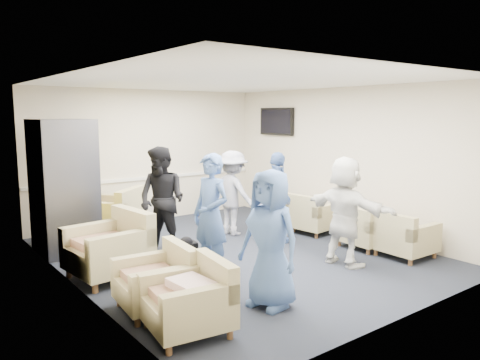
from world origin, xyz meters
TOP-DOWN VIEW (x-y plane):
  - floor at (0.00, 0.00)m, footprint 6.00×6.00m
  - ceiling at (0.00, 0.00)m, footprint 6.00×6.00m
  - back_wall at (0.00, 3.00)m, footprint 5.00×0.02m
  - front_wall at (0.00, -3.00)m, footprint 5.00×0.02m
  - left_wall at (-2.50, 0.00)m, footprint 0.02×6.00m
  - right_wall at (2.50, 0.00)m, footprint 0.02×6.00m
  - chair_rail at (0.00, 2.98)m, footprint 4.98×0.04m
  - tv at (2.44, 1.80)m, footprint 0.10×1.00m
  - armchair_left_near at (-1.97, -1.89)m, footprint 0.89×0.89m
  - armchair_left_mid at (-1.97, -1.17)m, footprint 0.85×0.85m
  - armchair_left_far at (-1.97, 0.17)m, footprint 1.04×1.04m
  - armchair_right_near at (1.95, -1.72)m, footprint 0.78×0.78m
  - armchair_right_midnear at (1.89, -1.01)m, footprint 0.77×0.77m
  - armchair_right_midfar at (1.93, 0.22)m, footprint 0.87×0.87m
  - armchair_right_far at (1.90, 0.78)m, footprint 0.85×0.85m
  - armchair_corner at (-1.08, 2.25)m, footprint 1.32×1.32m
  - vending_machine at (-2.09, 1.78)m, footprint 0.86×1.01m
  - backpack at (-1.05, -0.23)m, footprint 0.33×0.26m
  - pillow at (-1.98, -1.89)m, footprint 0.36×0.47m
  - person_front_left at (-0.91, -1.87)m, footprint 0.65×0.87m
  - person_mid_left at (-0.87, -0.59)m, footprint 0.50×0.67m
  - person_back_left at (-0.89, 0.77)m, footprint 0.93×1.02m
  - person_back_right at (0.68, 1.02)m, footprint 0.77×1.10m
  - person_mid_right at (0.98, 0.13)m, footprint 0.64×0.99m
  - person_front_right at (0.94, -1.39)m, footprint 0.57×1.52m

SIDE VIEW (x-z plane):
  - floor at x=0.00m, z-range 0.00..0.00m
  - backpack at x=-1.05m, z-range 0.01..0.50m
  - armchair_right_midnear at x=1.89m, z-range 0.00..0.60m
  - armchair_right_far at x=1.90m, z-range 0.00..0.60m
  - armchair_right_near at x=1.95m, z-range 0.00..0.61m
  - armchair_left_mid at x=-1.97m, z-range 0.00..0.62m
  - armchair_right_midfar at x=1.93m, z-range 0.00..0.63m
  - armchair_left_near at x=-1.97m, z-range 0.00..0.63m
  - armchair_corner at x=-1.08m, z-range 0.00..0.75m
  - armchair_left_far at x=-1.97m, z-range 0.00..0.76m
  - pillow at x=-1.98m, z-range 0.42..0.55m
  - person_back_right at x=0.68m, z-range 0.00..1.55m
  - person_mid_right at x=0.98m, z-range 0.00..1.57m
  - person_front_left at x=-0.91m, z-range 0.00..1.60m
  - person_front_right at x=0.94m, z-range 0.00..1.61m
  - person_mid_left at x=-0.87m, z-range 0.00..1.68m
  - person_back_left at x=-0.89m, z-range 0.00..1.70m
  - chair_rail at x=0.00m, z-range 0.87..0.93m
  - vending_machine at x=-2.09m, z-range 0.00..2.13m
  - back_wall at x=0.00m, z-range 0.00..2.70m
  - front_wall at x=0.00m, z-range 0.00..2.70m
  - left_wall at x=-2.50m, z-range 0.00..2.70m
  - right_wall at x=2.50m, z-range 0.00..2.70m
  - tv at x=2.44m, z-range 1.76..2.34m
  - ceiling at x=0.00m, z-range 2.70..2.70m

